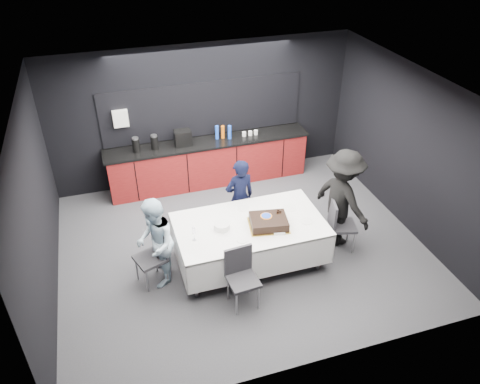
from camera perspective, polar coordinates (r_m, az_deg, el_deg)
name	(u,v)px	position (r m, az deg, el deg)	size (l,w,h in m)	color
ground	(242,246)	(8.07, 0.22, -6.62)	(6.00, 6.00, 0.00)	#3F4044
room_shell	(242,150)	(7.02, 0.25, 5.09)	(6.04, 5.04, 2.82)	white
kitchenette	(208,158)	(9.53, -3.94, 4.10)	(4.10, 0.64, 2.05)	maroon
party_table	(250,230)	(7.37, 1.17, -4.70)	(2.32, 1.32, 0.78)	#99999E
cake_assembly	(269,222)	(7.20, 3.52, -3.66)	(0.68, 0.59, 0.18)	gold
plate_stack	(222,226)	(7.15, -2.22, -4.17)	(0.25, 0.25, 0.10)	white
loose_plate_near	(242,240)	(6.96, 0.29, -5.82)	(0.18, 0.18, 0.01)	white
loose_plate_right_a	(289,208)	(7.66, 6.05, -1.94)	(0.22, 0.22, 0.01)	white
loose_plate_right_b	(307,221)	(7.40, 8.12, -3.53)	(0.19, 0.19, 0.01)	white
loose_plate_far	(243,208)	(7.60, 0.42, -2.00)	(0.19, 0.19, 0.01)	white
fork_pile	(279,233)	(7.10, 4.79, -4.95)	(0.17, 0.11, 0.03)	white
champagne_flute	(194,232)	(6.90, -5.65, -4.83)	(0.06, 0.06, 0.22)	white
chair_left	(154,252)	(7.24, -10.41, -7.26)	(0.53, 0.53, 0.92)	#2E2D32
chair_right	(338,222)	(7.90, 11.90, -3.55)	(0.51, 0.51, 0.92)	#2E2D32
chair_near	(241,273)	(6.79, 0.12, -9.84)	(0.45, 0.45, 0.92)	#2E2D32
person_center	(240,198)	(7.96, -0.03, -0.70)	(0.53, 0.35, 1.45)	black
person_left	(155,243)	(7.09, -10.30, -6.15)	(0.71, 0.56, 1.47)	silver
person_right	(342,198)	(7.87, 12.34, -0.77)	(1.12, 0.65, 1.74)	black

